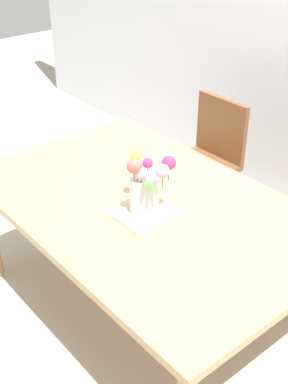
# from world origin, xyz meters

# --- Properties ---
(ground_plane) EXTENTS (12.00, 12.00, 0.00)m
(ground_plane) POSITION_xyz_m (0.00, 0.00, 0.00)
(ground_plane) COLOR #B7AD99
(dining_table) EXTENTS (1.83, 1.18, 0.73)m
(dining_table) POSITION_xyz_m (0.00, 0.00, 0.66)
(dining_table) COLOR tan
(dining_table) RESTS_ON ground_plane
(chair_left) EXTENTS (0.42, 0.42, 0.90)m
(chair_left) POSITION_xyz_m (-0.45, 0.93, 0.52)
(chair_left) COLOR brown
(chair_left) RESTS_ON ground_plane
(placemat) EXTENTS (0.28, 0.28, 0.01)m
(placemat) POSITION_xyz_m (0.07, -0.07, 0.74)
(placemat) COLOR #CCB789
(placemat) RESTS_ON dining_table
(flower_vase) EXTENTS (0.28, 0.21, 0.30)m
(flower_vase) POSITION_xyz_m (0.07, -0.07, 0.89)
(flower_vase) COLOR silver
(flower_vase) RESTS_ON placemat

